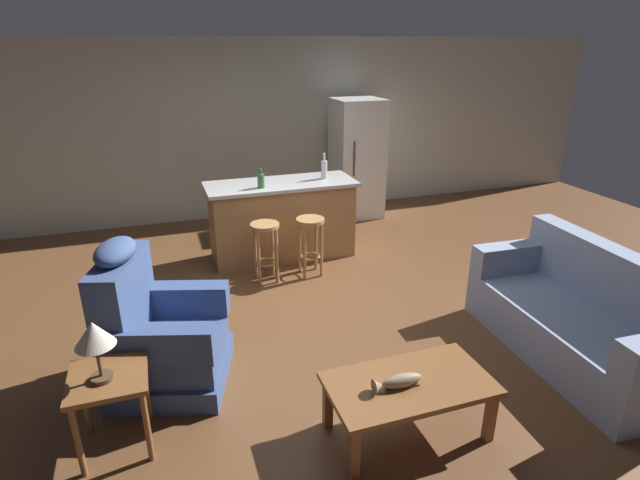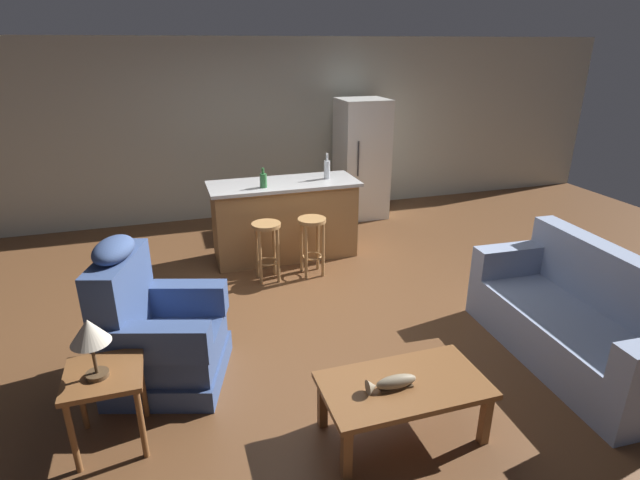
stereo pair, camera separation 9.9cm
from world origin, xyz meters
name	(u,v)px [view 2 (the right image)]	position (x,y,z in m)	size (l,w,h in m)	color
ground_plane	(317,304)	(0.00, 0.00, 0.00)	(12.00, 12.00, 0.00)	brown
back_wall	(255,130)	(0.00, 3.12, 1.30)	(12.00, 0.05, 2.60)	#B2B2A3
coffee_table	(404,390)	(0.02, -1.92, 0.36)	(1.10, 0.60, 0.42)	brown
fish_figurine	(391,383)	(-0.09, -1.94, 0.46)	(0.34, 0.10, 0.10)	#4C3823
couch	(581,322)	(1.83, -1.55, 0.34)	(0.93, 1.94, 0.94)	#8493B2
recliner_near_lamp	(156,333)	(-1.55, -0.79, 0.42)	(1.05, 1.05, 1.20)	#384C7A
end_table	(105,385)	(-1.86, -1.41, 0.46)	(0.48, 0.48, 0.56)	brown
table_lamp	(89,334)	(-1.88, -1.44, 0.87)	(0.24, 0.24, 0.41)	#4C3823
kitchen_island	(284,219)	(0.00, 1.35, 0.48)	(1.80, 0.70, 0.95)	#9E7042
bar_stool_left	(267,241)	(-0.35, 0.72, 0.47)	(0.32, 0.32, 0.68)	#A87A47
bar_stool_right	(312,236)	(0.17, 0.72, 0.47)	(0.32, 0.32, 0.68)	#A87A47
refrigerator	(361,159)	(1.49, 2.55, 0.88)	(0.70, 0.69, 1.76)	white
bottle_tall_green	(263,180)	(-0.27, 1.20, 1.04)	(0.08, 0.08, 0.23)	#2D6B38
bottle_short_amber	(327,169)	(0.55, 1.36, 1.07)	(0.07, 0.07, 0.31)	silver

